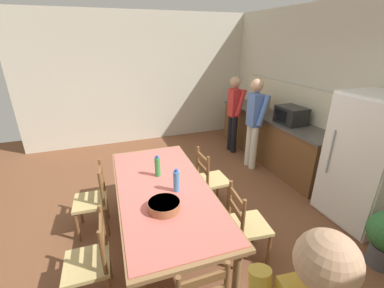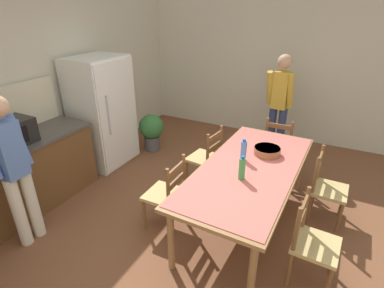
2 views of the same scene
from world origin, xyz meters
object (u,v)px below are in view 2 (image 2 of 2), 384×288
(serving_bowl, at_px, (267,150))
(chair_side_near_right, at_px, (326,188))
(chair_side_near_left, at_px, (312,243))
(person_by_table, at_px, (280,102))
(potted_plant, at_px, (152,130))
(microwave, at_px, (9,133))
(bottle_off_centre, at_px, (244,151))
(refrigerator, at_px, (102,112))
(bottle_near_centre, at_px, (242,168))
(person_at_counter, at_px, (13,166))
(dining_table, at_px, (249,172))
(chair_side_far_left, at_px, (167,194))
(chair_side_far_right, at_px, (206,158))
(chair_head_end, at_px, (278,145))

(serving_bowl, distance_m, chair_side_near_right, 0.83)
(chair_side_near_left, height_order, person_by_table, person_by_table)
(person_by_table, height_order, potted_plant, person_by_table)
(microwave, relative_size, potted_plant, 0.75)
(bottle_off_centre, bearing_deg, refrigerator, 82.00)
(microwave, xyz_separation_m, serving_bowl, (1.44, -2.69, -0.26))
(bottle_near_centre, distance_m, chair_side_near_left, 0.95)
(person_at_counter, xyz_separation_m, potted_plant, (2.56, 0.07, -0.57))
(serving_bowl, relative_size, chair_side_near_left, 0.35)
(refrigerator, xyz_separation_m, bottle_near_centre, (-0.75, -2.58, 0.03))
(refrigerator, relative_size, potted_plant, 2.61)
(bottle_off_centre, distance_m, serving_bowl, 0.36)
(serving_bowl, height_order, potted_plant, serving_bowl)
(refrigerator, height_order, microwave, refrigerator)
(chair_side_near_right, distance_m, potted_plant, 3.05)
(chair_side_near_right, bearing_deg, person_at_counter, 124.91)
(refrigerator, bearing_deg, bottle_near_centre, -106.22)
(microwave, bearing_deg, chair_side_near_left, -81.56)
(refrigerator, distance_m, dining_table, 2.63)
(bottle_off_centre, relative_size, person_by_table, 0.16)
(dining_table, distance_m, bottle_near_centre, 0.34)
(chair_side_far_left, height_order, person_at_counter, person_at_counter)
(dining_table, relative_size, chair_side_near_left, 2.55)
(chair_side_near_left, height_order, chair_side_far_right, same)
(chair_head_end, relative_size, person_by_table, 0.52)
(microwave, distance_m, bottle_off_centre, 2.74)
(refrigerator, distance_m, chair_side_near_left, 3.54)
(dining_table, height_order, person_at_counter, person_at_counter)
(chair_head_end, relative_size, chair_side_near_left, 1.00)
(bottle_near_centre, height_order, bottle_off_centre, same)
(chair_side_near_left, height_order, person_at_counter, person_at_counter)
(chair_side_far_left, bearing_deg, refrigerator, -118.92)
(chair_side_far_right, relative_size, person_by_table, 0.52)
(person_by_table, bearing_deg, bottle_off_centre, 6.97)
(dining_table, relative_size, serving_bowl, 7.24)
(refrigerator, bearing_deg, chair_side_far_right, -87.70)
(chair_head_end, bearing_deg, bottle_off_centre, 83.33)
(chair_side_near_left, bearing_deg, refrigerator, 76.75)
(microwave, distance_m, dining_table, 2.83)
(microwave, xyz_separation_m, bottle_off_centre, (1.16, -2.48, -0.18))
(chair_side_near_left, relative_size, chair_side_far_left, 1.00)
(refrigerator, distance_m, person_at_counter, 1.92)
(refrigerator, xyz_separation_m, chair_side_near_right, (0.02, -3.40, -0.43))
(potted_plant, bearing_deg, microwave, 168.58)
(chair_side_far_right, xyz_separation_m, chair_side_far_left, (-1.02, 0.03, 0.00))
(chair_side_far_left, bearing_deg, chair_side_near_left, 87.51)
(chair_head_end, bearing_deg, dining_table, 88.87)
(chair_head_end, bearing_deg, bottle_near_centre, 88.87)
(chair_head_end, distance_m, chair_side_near_right, 1.22)
(refrigerator, height_order, person_at_counter, refrigerator)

